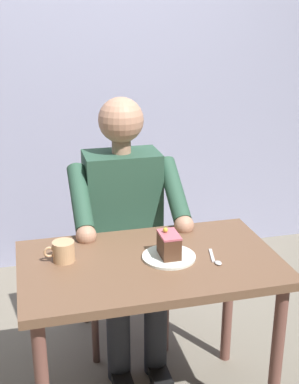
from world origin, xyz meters
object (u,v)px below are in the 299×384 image
object	(u,v)px
cake_slice	(169,245)
coffee_cup	(63,251)
chair	(120,244)
seated_person	(126,227)
dining_table	(150,283)
dessert_spoon	(215,259)

from	to	relation	value
cake_slice	coffee_cup	size ratio (longest dim) A/B	0.95
chair	coffee_cup	world-z (taller)	chair
chair	seated_person	world-z (taller)	seated_person
dining_table	seated_person	size ratio (longest dim) A/B	0.80
chair	coffee_cup	size ratio (longest dim) A/B	7.51
chair	seated_person	distance (m)	0.24
dining_table	chair	size ratio (longest dim) A/B	1.12
seated_person	coffee_cup	distance (m)	0.52
cake_slice	coffee_cup	distance (m)	0.42
seated_person	dessert_spoon	world-z (taller)	seated_person
chair	dessert_spoon	distance (m)	0.78
coffee_cup	dessert_spoon	world-z (taller)	coffee_cup
coffee_cup	dessert_spoon	xyz separation A→B (m)	(-0.58, 0.14, -0.04)
chair	dessert_spoon	world-z (taller)	chair
seated_person	dining_table	bearing A→B (deg)	90.00
seated_person	coffee_cup	size ratio (longest dim) A/B	10.59
chair	dessert_spoon	bearing A→B (deg)	109.46
chair	cake_slice	xyz separation A→B (m)	(-0.08, 0.64, 0.29)
seated_person	cake_slice	size ratio (longest dim) A/B	11.19
cake_slice	coffee_cup	xyz separation A→B (m)	(0.41, -0.08, -0.02)
dining_table	cake_slice	bearing A→B (deg)	179.73
dessert_spoon	seated_person	bearing A→B (deg)	-65.04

